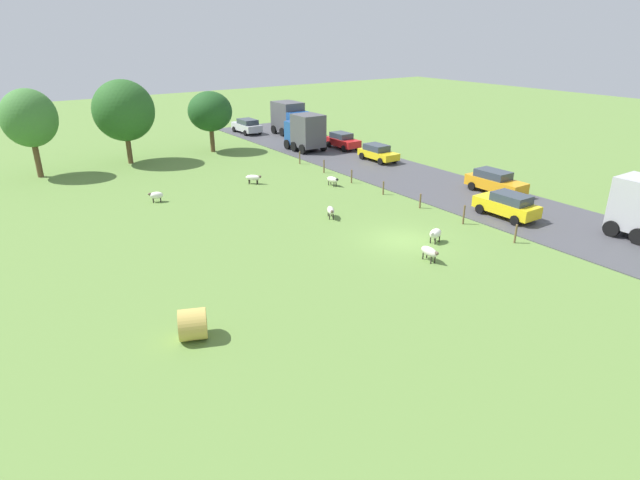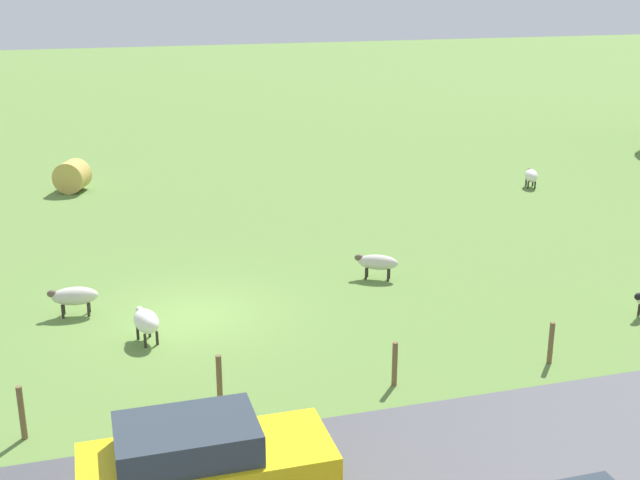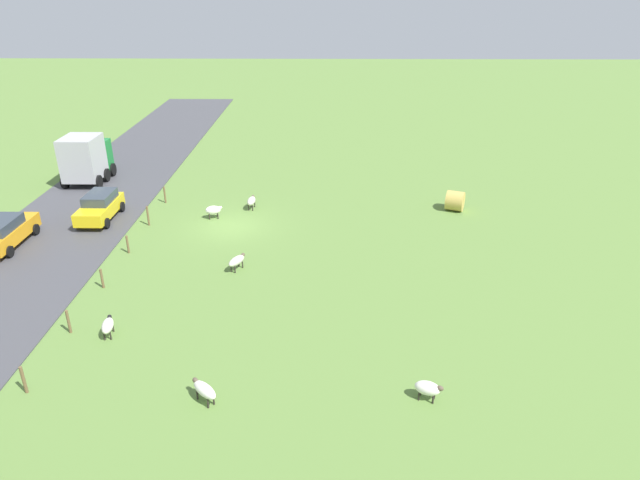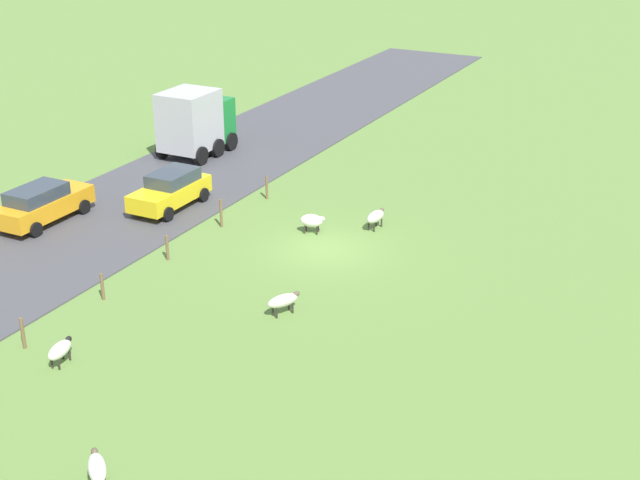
{
  "view_description": "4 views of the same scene",
  "coord_description": "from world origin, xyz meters",
  "px_view_note": "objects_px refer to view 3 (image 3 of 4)",
  "views": [
    {
      "loc": [
        -20.23,
        -20.74,
        11.63
      ],
      "look_at": [
        -5.22,
        0.94,
        0.91
      ],
      "focal_mm": 29.41,
      "sensor_mm": 36.0,
      "label": 1
    },
    {
      "loc": [
        20.27,
        -2.42,
        8.74
      ],
      "look_at": [
        -3.82,
        4.61,
        0.45
      ],
      "focal_mm": 46.3,
      "sensor_mm": 36.0,
      "label": 2
    },
    {
      "loc": [
        -5.84,
        31.5,
        13.73
      ],
      "look_at": [
        -5.43,
        4.11,
        1.05
      ],
      "focal_mm": 31.7,
      "sensor_mm": 36.0,
      "label": 3
    },
    {
      "loc": [
        -14.61,
        29.02,
        14.37
      ],
      "look_at": [
        -0.42,
        1.37,
        1.05
      ],
      "focal_mm": 49.38,
      "sensor_mm": 36.0,
      "label": 4
    }
  ],
  "objects_px": {
    "hay_bale_0": "(455,201)",
    "car_1": "(100,206)",
    "car_0": "(5,232)",
    "sheep_0": "(428,388)",
    "sheep_5": "(213,210)",
    "sheep_2": "(237,261)",
    "sheep_4": "(108,325)",
    "sheep_3": "(204,390)",
    "truck_0": "(86,158)",
    "sheep_1": "(251,201)"
  },
  "relations": [
    {
      "from": "sheep_5",
      "to": "car_0",
      "type": "distance_m",
      "value": 11.67
    },
    {
      "from": "sheep_0",
      "to": "hay_bale_0",
      "type": "relative_size",
      "value": 0.85
    },
    {
      "from": "sheep_0",
      "to": "sheep_4",
      "type": "bearing_deg",
      "value": -16.56
    },
    {
      "from": "sheep_3",
      "to": "sheep_5",
      "type": "xyz_separation_m",
      "value": [
        2.86,
        -16.99,
        0.03
      ]
    },
    {
      "from": "sheep_1",
      "to": "truck_0",
      "type": "bearing_deg",
      "value": -21.68
    },
    {
      "from": "sheep_5",
      "to": "sheep_2",
      "type": "bearing_deg",
      "value": 109.94
    },
    {
      "from": "sheep_0",
      "to": "car_1",
      "type": "xyz_separation_m",
      "value": [
        17.78,
        -16.42,
        0.41
      ]
    },
    {
      "from": "sheep_3",
      "to": "sheep_5",
      "type": "bearing_deg",
      "value": -80.44
    },
    {
      "from": "sheep_4",
      "to": "sheep_2",
      "type": "bearing_deg",
      "value": -126.91
    },
    {
      "from": "sheep_3",
      "to": "truck_0",
      "type": "height_order",
      "value": "truck_0"
    },
    {
      "from": "sheep_2",
      "to": "sheep_3",
      "type": "distance_m",
      "value": 10.09
    },
    {
      "from": "sheep_0",
      "to": "car_0",
      "type": "bearing_deg",
      "value": -29.89
    },
    {
      "from": "sheep_3",
      "to": "car_0",
      "type": "relative_size",
      "value": 0.25
    },
    {
      "from": "car_1",
      "to": "sheep_4",
      "type": "bearing_deg",
      "value": 111.45
    },
    {
      "from": "sheep_5",
      "to": "car_0",
      "type": "bearing_deg",
      "value": 21.79
    },
    {
      "from": "sheep_2",
      "to": "truck_0",
      "type": "xyz_separation_m",
      "value": [
        12.97,
        -13.61,
        1.37
      ]
    },
    {
      "from": "hay_bale_0",
      "to": "sheep_0",
      "type": "bearing_deg",
      "value": 75.77
    },
    {
      "from": "sheep_2",
      "to": "car_1",
      "type": "relative_size",
      "value": 0.31
    },
    {
      "from": "sheep_2",
      "to": "sheep_4",
      "type": "distance_m",
      "value": 7.56
    },
    {
      "from": "hay_bale_0",
      "to": "truck_0",
      "type": "xyz_separation_m",
      "value": [
        25.94,
        -5.06,
        1.25
      ]
    },
    {
      "from": "sheep_0",
      "to": "hay_bale_0",
      "type": "bearing_deg",
      "value": -104.23
    },
    {
      "from": "sheep_5",
      "to": "car_0",
      "type": "height_order",
      "value": "car_0"
    },
    {
      "from": "sheep_0",
      "to": "car_0",
      "type": "distance_m",
      "value": 24.95
    },
    {
      "from": "sheep_0",
      "to": "sheep_2",
      "type": "height_order",
      "value": "sheep_0"
    },
    {
      "from": "truck_0",
      "to": "car_0",
      "type": "xyz_separation_m",
      "value": [
        0.36,
        11.04,
        -0.97
      ]
    },
    {
      "from": "sheep_2",
      "to": "truck_0",
      "type": "height_order",
      "value": "truck_0"
    },
    {
      "from": "sheep_1",
      "to": "truck_0",
      "type": "distance_m",
      "value": 13.69
    },
    {
      "from": "truck_0",
      "to": "sheep_1",
      "type": "bearing_deg",
      "value": 158.32
    },
    {
      "from": "sheep_2",
      "to": "truck_0",
      "type": "bearing_deg",
      "value": -46.38
    },
    {
      "from": "sheep_0",
      "to": "sheep_5",
      "type": "bearing_deg",
      "value": -57.21
    },
    {
      "from": "sheep_4",
      "to": "car_1",
      "type": "height_order",
      "value": "car_1"
    },
    {
      "from": "sheep_2",
      "to": "car_0",
      "type": "bearing_deg",
      "value": -10.92
    },
    {
      "from": "sheep_1",
      "to": "truck_0",
      "type": "xyz_separation_m",
      "value": [
        12.66,
        -5.03,
        1.34
      ]
    },
    {
      "from": "sheep_4",
      "to": "car_1",
      "type": "xyz_separation_m",
      "value": [
        4.95,
        -12.6,
        0.4
      ]
    },
    {
      "from": "hay_bale_0",
      "to": "truck_0",
      "type": "distance_m",
      "value": 26.46
    },
    {
      "from": "sheep_2",
      "to": "car_0",
      "type": "distance_m",
      "value": 13.59
    },
    {
      "from": "sheep_2",
      "to": "sheep_5",
      "type": "relative_size",
      "value": 1.15
    },
    {
      "from": "truck_0",
      "to": "sheep_0",
      "type": "bearing_deg",
      "value": 132.18
    },
    {
      "from": "sheep_3",
      "to": "truck_0",
      "type": "relative_size",
      "value": 0.29
    },
    {
      "from": "car_0",
      "to": "truck_0",
      "type": "bearing_deg",
      "value": -91.87
    },
    {
      "from": "hay_bale_0",
      "to": "car_0",
      "type": "height_order",
      "value": "car_0"
    },
    {
      "from": "hay_bale_0",
      "to": "car_1",
      "type": "relative_size",
      "value": 0.3
    },
    {
      "from": "sheep_4",
      "to": "sheep_3",
      "type": "bearing_deg",
      "value": 140.46
    },
    {
      "from": "car_0",
      "to": "hay_bale_0",
      "type": "bearing_deg",
      "value": -167.19
    },
    {
      "from": "truck_0",
      "to": "car_1",
      "type": "relative_size",
      "value": 0.96
    },
    {
      "from": "sheep_0",
      "to": "sheep_2",
      "type": "relative_size",
      "value": 0.84
    },
    {
      "from": "sheep_0",
      "to": "sheep_5",
      "type": "height_order",
      "value": "sheep_5"
    },
    {
      "from": "sheep_2",
      "to": "sheep_5",
      "type": "distance_m",
      "value": 7.34
    },
    {
      "from": "sheep_0",
      "to": "hay_bale_0",
      "type": "distance_m",
      "value": 18.99
    },
    {
      "from": "sheep_4",
      "to": "sheep_5",
      "type": "bearing_deg",
      "value": -98.93
    }
  ]
}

